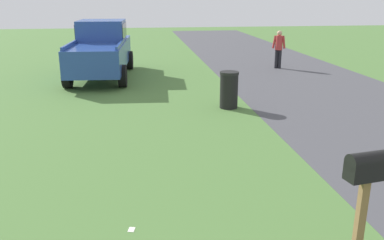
% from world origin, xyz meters
% --- Properties ---
extents(mailbox, '(0.28, 0.50, 1.40)m').
position_xyz_m(mailbox, '(4.04, -1.40, 1.11)').
color(mailbox, brown).
rests_on(mailbox, ground).
extents(pickup_truck, '(5.37, 2.34, 2.09)m').
position_xyz_m(pickup_truck, '(16.03, 2.37, 1.10)').
color(pickup_truck, '#284793').
rests_on(pickup_truck, ground).
extents(trash_bin, '(0.52, 0.52, 1.02)m').
position_xyz_m(trash_bin, '(10.97, -1.43, 0.51)').
color(trash_bin, black).
rests_on(trash_bin, ground).
extents(pedestrian, '(0.30, 0.54, 1.58)m').
position_xyz_m(pedestrian, '(16.92, -4.90, 0.91)').
color(pedestrian, black).
rests_on(pedestrian, ground).
extents(litter_wrapper_midfield_b, '(0.14, 0.11, 0.01)m').
position_xyz_m(litter_wrapper_midfield_b, '(5.09, 1.21, 0.00)').
color(litter_wrapper_midfield_b, silver).
rests_on(litter_wrapper_midfield_b, ground).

